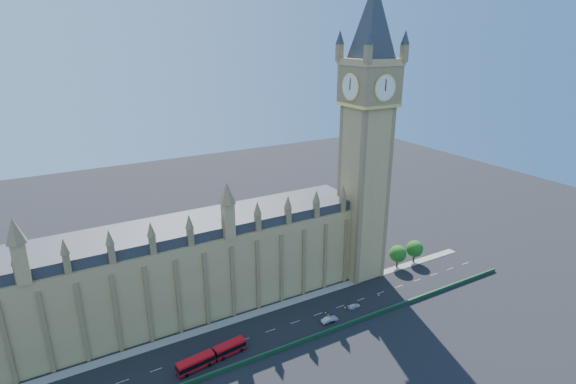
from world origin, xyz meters
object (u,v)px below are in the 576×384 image
red_bus (212,356)px  car_silver (330,320)px  car_grey (329,321)px  car_white (354,306)px

red_bus → car_silver: size_ratio=3.75×
red_bus → car_grey: 35.13m
red_bus → car_white: 46.05m
car_grey → car_white: size_ratio=0.94×
car_white → red_bus: bearing=93.0°
red_bus → car_silver: bearing=-8.6°
car_silver → red_bus: bearing=88.6°
red_bus → car_grey: bearing=-9.0°
red_bus → car_white: bearing=-5.4°
red_bus → car_white: size_ratio=4.56×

